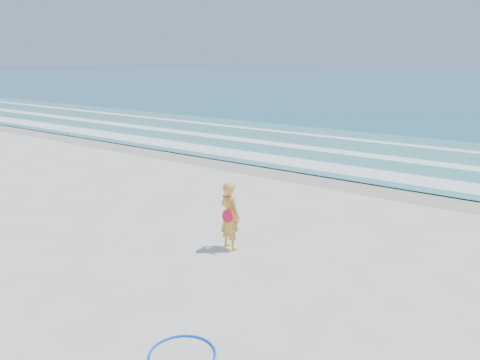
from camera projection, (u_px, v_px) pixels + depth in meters
The scene contains 8 objects.
ground at pixel (92, 269), 8.89m from camera, with size 400.00×400.00×0.00m, color silver.
wet_sand at pixel (314, 176), 15.90m from camera, with size 400.00×2.40×0.00m, color #B2A893.
shallow at pixel (369, 152), 19.79m from camera, with size 400.00×10.00×0.01m, color #59B7AD.
foam_near at pixel (331, 168), 16.90m from camera, with size 400.00×1.40×0.01m, color white.
foam_mid at pixel (362, 155), 19.16m from camera, with size 400.00×0.90×0.01m, color white.
foam_far at pixel (389, 143), 21.73m from camera, with size 400.00×0.60×0.01m, color white.
hoop at pixel (182, 355), 6.30m from camera, with size 0.92×0.92×0.03m, color #0E49FF.
woman at pixel (230, 216), 9.68m from camera, with size 0.59×0.45×1.44m.
Camera 1 is at (7.11, -4.91, 3.90)m, focal length 35.00 mm.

